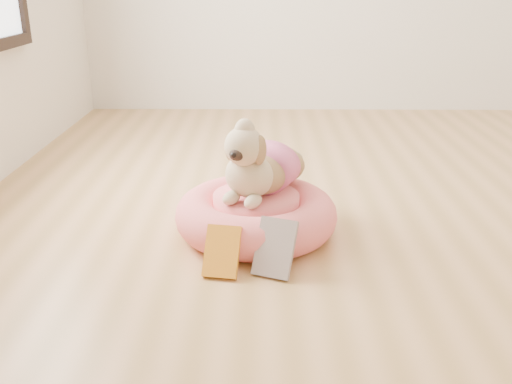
{
  "coord_description": "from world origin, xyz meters",
  "views": [
    {
      "loc": [
        -0.65,
        -2.23,
        0.99
      ],
      "look_at": [
        -0.67,
        -0.15,
        0.2
      ],
      "focal_mm": 40.0,
      "sensor_mm": 36.0,
      "label": 1
    }
  ],
  "objects_px": {
    "book_yellow": "(222,252)",
    "dog": "(259,153)",
    "book_white": "(275,248)",
    "pet_bed": "(256,215)"
  },
  "relations": [
    {
      "from": "pet_bed",
      "to": "dog",
      "type": "bearing_deg",
      "value": 57.08
    },
    {
      "from": "dog",
      "to": "book_white",
      "type": "height_order",
      "value": "dog"
    },
    {
      "from": "pet_bed",
      "to": "book_yellow",
      "type": "height_order",
      "value": "pet_bed"
    },
    {
      "from": "dog",
      "to": "book_white",
      "type": "relative_size",
      "value": 2.21
    },
    {
      "from": "book_yellow",
      "to": "book_white",
      "type": "relative_size",
      "value": 0.89
    },
    {
      "from": "book_yellow",
      "to": "book_white",
      "type": "distance_m",
      "value": 0.19
    },
    {
      "from": "book_yellow",
      "to": "dog",
      "type": "bearing_deg",
      "value": 79.7
    },
    {
      "from": "pet_bed",
      "to": "book_yellow",
      "type": "bearing_deg",
      "value": -109.09
    },
    {
      "from": "pet_bed",
      "to": "dog",
      "type": "height_order",
      "value": "dog"
    },
    {
      "from": "pet_bed",
      "to": "book_white",
      "type": "distance_m",
      "value": 0.34
    }
  ]
}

